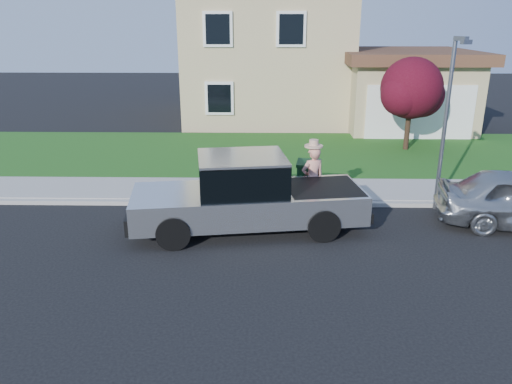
% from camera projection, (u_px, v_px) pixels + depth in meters
% --- Properties ---
extents(ground, '(80.00, 80.00, 0.00)m').
position_uv_depth(ground, '(268.00, 250.00, 11.43)').
color(ground, black).
rests_on(ground, ground).
extents(curb, '(40.00, 0.20, 0.12)m').
position_uv_depth(curb, '(303.00, 204.00, 14.13)').
color(curb, gray).
rests_on(curb, ground).
extents(sidewalk, '(40.00, 2.00, 0.15)m').
position_uv_depth(sidewalk, '(301.00, 191.00, 15.17)').
color(sidewalk, gray).
rests_on(sidewalk, ground).
extents(lawn, '(40.00, 7.00, 0.10)m').
position_uv_depth(lawn, '(293.00, 154.00, 19.42)').
color(lawn, '#224F16').
rests_on(lawn, ground).
extents(house, '(14.00, 11.30, 6.85)m').
position_uv_depth(house, '(293.00, 57.00, 25.84)').
color(house, tan).
rests_on(house, ground).
extents(pickup_truck, '(6.03, 2.78, 1.91)m').
position_uv_depth(pickup_truck, '(247.00, 196.00, 12.27)').
color(pickup_truck, black).
rests_on(pickup_truck, ground).
extents(woman, '(0.79, 0.67, 2.01)m').
position_uv_depth(woman, '(312.00, 178.00, 13.44)').
color(woman, '#E6957E').
rests_on(woman, ground).
extents(ornamental_tree, '(2.61, 2.36, 3.58)m').
position_uv_depth(ornamental_tree, '(412.00, 91.00, 19.18)').
color(ornamental_tree, black).
rests_on(ornamental_tree, lawn).
extents(trash_bin, '(0.76, 0.85, 1.09)m').
position_uv_depth(trash_bin, '(308.00, 180.00, 14.11)').
color(trash_bin, '#0E3417').
rests_on(trash_bin, sidewalk).
extents(street_lamp, '(0.29, 0.60, 4.61)m').
position_uv_depth(street_lamp, '(447.00, 115.00, 13.03)').
color(street_lamp, slate).
rests_on(street_lamp, ground).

